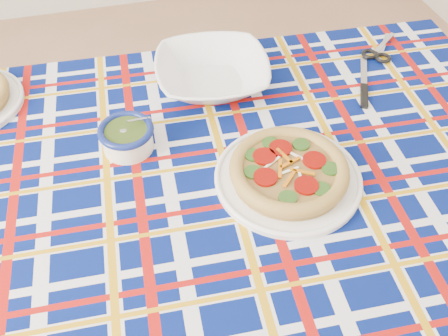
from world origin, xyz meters
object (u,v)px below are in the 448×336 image
object	(u,v)px
pesto_bowl	(127,136)
dining_table	(200,203)
main_focaccia_plate	(289,171)
serving_bowl	(212,73)

from	to	relation	value
pesto_bowl	dining_table	bearing A→B (deg)	-46.20
dining_table	pesto_bowl	distance (m)	0.22
main_focaccia_plate	pesto_bowl	world-z (taller)	pesto_bowl
dining_table	main_focaccia_plate	distance (m)	0.21
main_focaccia_plate	pesto_bowl	bearing A→B (deg)	149.20
dining_table	pesto_bowl	xyz separation A→B (m)	(-0.13, 0.13, 0.11)
dining_table	pesto_bowl	bearing A→B (deg)	137.07
pesto_bowl	serving_bowl	size ratio (longest dim) A/B	0.43
serving_bowl	dining_table	bearing A→B (deg)	-109.02
dining_table	serving_bowl	bearing A→B (deg)	74.25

